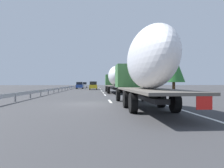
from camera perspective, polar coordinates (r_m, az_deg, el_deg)
ground_plane at (r=56.13m, az=-4.93°, el=-1.37°), size 260.00×260.00×0.00m
lane_stripe_0 at (r=18.21m, az=-0.53°, el=-4.59°), size 3.20×0.20×0.01m
lane_stripe_1 at (r=28.04m, az=-1.86°, el=-2.91°), size 3.20×0.20×0.01m
lane_stripe_2 at (r=34.19m, az=-2.30°, el=-2.36°), size 3.20×0.20×0.01m
lane_stripe_3 at (r=42.93m, az=-2.71°, el=-1.84°), size 3.20×0.20×0.01m
lane_stripe_4 at (r=50.37m, az=-2.95°, el=-1.54°), size 3.20×0.20×0.01m
lane_stripe_5 at (r=58.26m, az=-3.13°, el=-1.31°), size 3.20×0.20×0.01m
lane_stripe_6 at (r=81.97m, az=-3.47°, el=-0.88°), size 3.20×0.20×0.01m
lane_stripe_7 at (r=88.97m, az=-3.54°, el=-0.79°), size 3.20×0.20×0.01m
edge_line_right at (r=61.32m, az=0.27°, el=-1.23°), size 110.00×0.20×0.01m
truck_lead at (r=34.13m, az=0.73°, el=1.57°), size 14.32×2.55×4.11m
truck_trailing at (r=13.46m, az=8.60°, el=4.85°), size 13.86×2.55×4.64m
car_white_van at (r=75.45m, az=-7.35°, el=-0.25°), size 4.10×1.91×1.90m
car_yellow_coupe at (r=51.76m, az=-4.98°, el=-0.42°), size 4.53×1.87×1.95m
car_blue_sedan at (r=60.06m, az=-8.54°, el=-0.37°), size 4.67×1.86×1.88m
road_sign at (r=51.86m, az=2.44°, el=1.02°), size 0.10×0.90×3.30m
tree_0 at (r=74.12m, az=3.38°, el=1.88°), size 3.43×3.43×6.13m
tree_1 at (r=43.48m, az=11.43°, el=2.61°), size 3.12×3.12×5.48m
tree_2 at (r=52.96m, az=9.10°, el=2.72°), size 2.89×2.89×6.14m
tree_3 at (r=91.52m, az=2.34°, el=1.55°), size 2.50×2.50×5.63m
tree_4 at (r=29.40m, az=16.02°, el=4.30°), size 2.89×2.89×5.63m
tree_5 at (r=92.72m, az=2.49°, el=1.49°), size 3.59×3.59×5.75m
guardrail_median at (r=59.48m, az=-10.69°, el=-0.73°), size 94.00×0.10×0.76m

